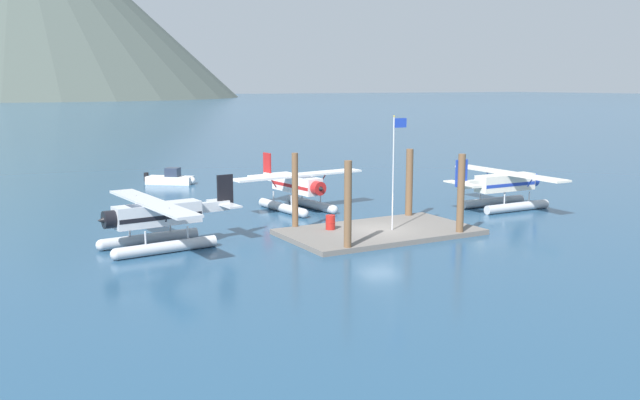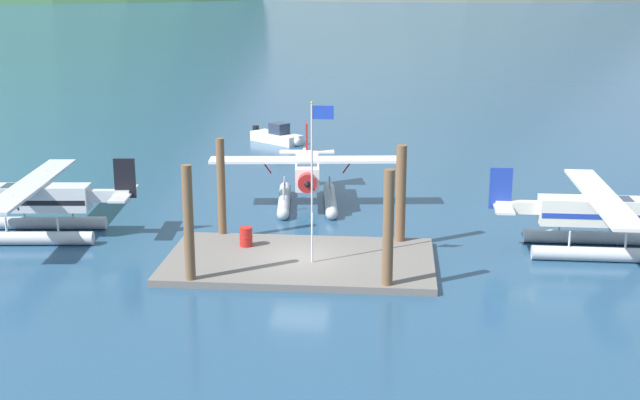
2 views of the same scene
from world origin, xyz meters
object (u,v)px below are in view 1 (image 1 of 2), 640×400
Objects in this scene: flagpole at (395,160)px; fuel_drum at (330,222)px; seaplane_cream_stbd_fwd at (505,187)px; boat_white_open_north at (171,179)px; seaplane_silver_port_fwd at (157,221)px; seaplane_white_bow_centre at (297,189)px.

flagpole reaches higher than fuel_drum.
boat_white_open_north is (-17.69, 24.28, -1.09)m from seaplane_cream_stbd_fwd.
seaplane_white_bow_centre is at bearing 29.13° from seaplane_silver_port_fwd.
seaplane_cream_stbd_fwd is 2.46× the size of boat_white_open_north.
flagpole reaches higher than seaplane_white_bow_centre.
flagpole is 0.66× the size of seaplane_cream_stbd_fwd.
seaplane_silver_port_fwd is (-13.54, 3.39, -2.96)m from flagpole.
boat_white_open_north is (-2.10, 25.69, -0.25)m from fuel_drum.
seaplane_cream_stbd_fwd is (13.66, -6.80, 0.00)m from seaplane_white_bow_centre.
flagpole reaches higher than boat_white_open_north.
seaplane_white_bow_centre and seaplane_silver_port_fwd have the same top height.
seaplane_silver_port_fwd is 25.82m from seaplane_cream_stbd_fwd.
fuel_drum is at bearing -85.32° from boat_white_open_north.
seaplane_silver_port_fwd is 1.01× the size of seaplane_cream_stbd_fwd.
seaplane_white_bow_centre is (1.93, 8.20, 0.84)m from fuel_drum.
seaplane_silver_port_fwd is at bearing -108.52° from boat_white_open_north.
fuel_drum is 0.21× the size of boat_white_open_north.
seaplane_cream_stbd_fwd is at bearing -26.46° from seaplane_white_bow_centre.
seaplane_white_bow_centre is (-1.39, 10.16, -2.96)m from flagpole.
seaplane_silver_port_fwd is (-12.15, -6.77, 0.00)m from seaplane_white_bow_centre.
seaplane_white_bow_centre is 1.01× the size of seaplane_cream_stbd_fwd.
fuel_drum is 15.67m from seaplane_cream_stbd_fwd.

